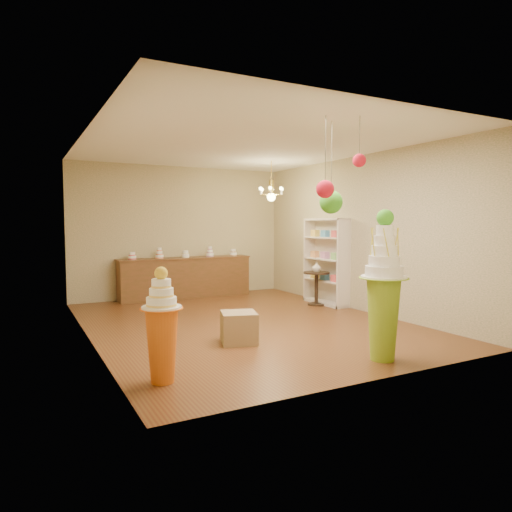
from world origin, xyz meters
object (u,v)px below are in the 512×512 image
pedestal_green (383,299)px  round_table (316,284)px  pedestal_orange (162,335)px  sideboard (186,277)px

pedestal_green → round_table: 3.84m
pedestal_green → pedestal_orange: bearing=169.3°
pedestal_green → round_table: (1.50, 3.52, -0.32)m
pedestal_orange → sideboard: 5.59m
pedestal_green → sideboard: bearing=95.9°
pedestal_green → pedestal_orange: size_ratio=1.50×
sideboard → round_table: sideboard is taller
pedestal_orange → sideboard: size_ratio=0.41×
pedestal_orange → sideboard: (2.07, 5.20, -0.04)m
sideboard → round_table: bearing=-46.3°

